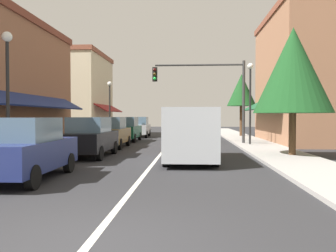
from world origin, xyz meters
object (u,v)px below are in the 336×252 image
Objects in this scene: parked_car_second_left at (90,137)px; street_lamp_right_mid at (250,91)px; parked_car_third_left at (110,132)px; traffic_signal_mast_arm at (210,86)px; tree_right_near at (293,70)px; street_lamp_left_far at (110,100)px; parked_car_far_left at (126,129)px; parked_car_distant_left at (139,127)px; tree_right_far at (241,90)px; van_in_lane at (190,133)px; parked_car_nearest_left at (25,149)px; street_lamp_left_near at (8,76)px.

parked_car_second_left is 0.82× the size of street_lamp_right_mid.
parked_car_third_left is 0.70× the size of traffic_signal_mast_arm.
street_lamp_left_far is at bearing 132.21° from tree_right_near.
street_lamp_left_far is at bearing 124.48° from parked_car_far_left.
traffic_signal_mast_arm is (5.76, -7.77, 2.85)m from parked_car_distant_left.
parked_car_third_left and parked_car_far_left have the same top height.
parked_car_third_left is at bearing -156.01° from traffic_signal_mast_arm.
parked_car_distant_left is at bearing -175.49° from tree_right_far.
street_lamp_right_mid is 5.99m from tree_right_near.
tree_right_near is at bearing -59.78° from parked_car_distant_left.
van_in_lane is 1.03× the size of street_lamp_right_mid.
parked_car_nearest_left is 0.70× the size of traffic_signal_mast_arm.
parked_car_third_left is at bearing 127.34° from van_in_lane.
street_lamp_left_near is (-1.86, -7.91, 2.36)m from parked_car_third_left.
parked_car_far_left is 0.82× the size of street_lamp_right_mid.
street_lamp_right_mid is at bearing 63.50° from van_in_lane.
parked_car_third_left is 0.86× the size of street_lamp_left_near.
parked_car_distant_left is at bearing 88.24° from parked_car_far_left.
tree_right_near is (10.95, 3.63, 0.58)m from street_lamp_left_near.
traffic_signal_mast_arm is 1.07× the size of tree_right_far.
street_lamp_left_near is 11.54m from tree_right_near.
parked_car_far_left is 0.89× the size of street_lamp_left_far.
street_lamp_right_mid reaches higher than parked_car_third_left.
tree_right_near is at bearing -81.77° from street_lamp_right_mid.
parked_car_nearest_left is at bearing -53.60° from street_lamp_left_near.
parked_car_nearest_left is 1.01× the size of parked_car_second_left.
van_in_lane is (4.50, -16.26, 0.27)m from parked_car_distant_left.
parked_car_distant_left is (-0.05, 15.02, 0.00)m from parked_car_second_left.
parked_car_far_left is (-0.04, 5.17, 0.00)m from parked_car_third_left.
street_lamp_right_mid is (8.28, 11.99, 2.49)m from parked_car_nearest_left.
parked_car_second_left is 1.00× the size of parked_car_third_left.
tree_right_near is at bearing 18.33° from street_lamp_left_near.
parked_car_distant_left is at bearing 88.88° from parked_car_third_left.
parked_car_nearest_left is 5.73m from parked_car_second_left.
street_lamp_left_far is at bearing 146.21° from traffic_signal_mast_arm.
parked_car_third_left is 5.17m from parked_car_far_left.
street_lamp_right_mid reaches higher than parked_car_nearest_left.
street_lamp_left_near reaches higher than street_lamp_left_far.
tree_right_far reaches higher than van_in_lane.
parked_car_third_left is (0.05, 10.36, 0.00)m from parked_car_nearest_left.
tree_right_near reaches higher than parked_car_second_left.
parked_car_nearest_left is at bearing -84.37° from street_lamp_left_far.
street_lamp_right_mid is (10.09, 9.54, 0.13)m from street_lamp_left_near.
parked_car_far_left is at bearing -92.84° from parked_car_distant_left.
parked_car_second_left is at bearing -128.26° from traffic_signal_mast_arm.
parked_car_far_left is 0.72× the size of tree_right_near.
traffic_signal_mast_arm is (5.91, 12.97, 2.85)m from parked_car_nearest_left.
street_lamp_right_mid is at bearing -48.39° from parked_car_distant_left.
parked_car_nearest_left is 0.75× the size of tree_right_far.
street_lamp_right_mid is at bearing 43.38° from street_lamp_left_near.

